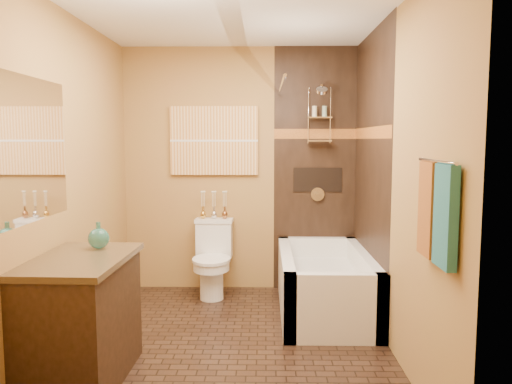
{
  "coord_description": "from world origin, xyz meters",
  "views": [
    {
      "loc": [
        0.26,
        -3.66,
        1.56
      ],
      "look_at": [
        0.18,
        0.4,
        1.13
      ],
      "focal_mm": 35.0,
      "sensor_mm": 36.0,
      "label": 1
    }
  ],
  "objects_px": {
    "sunset_painting": "(214,141)",
    "bathtub": "(325,288)",
    "vanity": "(81,319)",
    "toilet": "(213,258)"
  },
  "relations": [
    {
      "from": "bathtub",
      "to": "vanity",
      "type": "height_order",
      "value": "vanity"
    },
    {
      "from": "vanity",
      "to": "sunset_painting",
      "type": "bearing_deg",
      "value": 73.78
    },
    {
      "from": "bathtub",
      "to": "toilet",
      "type": "distance_m",
      "value": 1.18
    },
    {
      "from": "sunset_painting",
      "to": "bathtub",
      "type": "relative_size",
      "value": 0.6
    },
    {
      "from": "bathtub",
      "to": "toilet",
      "type": "xyz_separation_m",
      "value": [
        -1.07,
        0.47,
        0.16
      ]
    },
    {
      "from": "bathtub",
      "to": "sunset_painting",
      "type": "bearing_deg",
      "value": 145.77
    },
    {
      "from": "bathtub",
      "to": "toilet",
      "type": "relative_size",
      "value": 1.99
    },
    {
      "from": "sunset_painting",
      "to": "bathtub",
      "type": "xyz_separation_m",
      "value": [
        1.07,
        -0.73,
        -1.33
      ]
    },
    {
      "from": "sunset_painting",
      "to": "toilet",
      "type": "height_order",
      "value": "sunset_painting"
    },
    {
      "from": "sunset_painting",
      "to": "toilet",
      "type": "relative_size",
      "value": 1.2
    }
  ]
}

